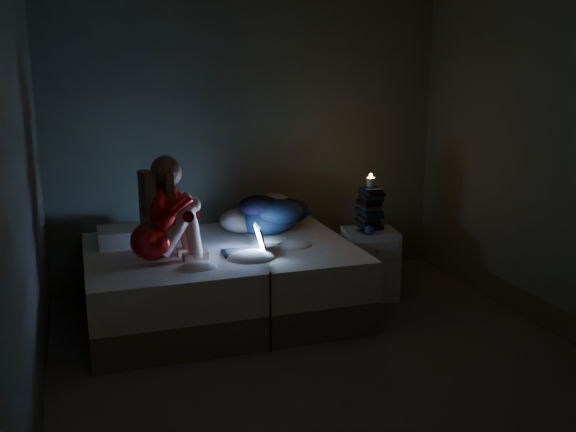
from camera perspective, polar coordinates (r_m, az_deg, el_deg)
name	(u,v)px	position (r m, az deg, el deg)	size (l,w,h in m)	color
floor	(328,366)	(4.42, 3.59, -13.26)	(3.60, 3.80, 0.02)	#443C38
wall_back	(251,141)	(5.80, -3.34, 6.78)	(3.60, 0.02, 2.60)	#48533C
wall_front	(537,262)	(2.39, 21.45, -3.87)	(3.60, 0.02, 2.60)	#48533C
wall_left	(20,192)	(3.72, -22.90, 1.96)	(0.02, 3.80, 2.60)	#48533C
wall_right	(565,161)	(4.97, 23.62, 4.55)	(0.02, 3.80, 2.60)	#48533C
bed	(221,281)	(5.14, -6.03, -5.79)	(2.07, 1.55, 0.57)	#B4AD9F
pillow	(129,236)	(5.23, -14.10, -1.75)	(0.48, 0.34, 0.14)	silver
woman	(151,211)	(4.62, -12.22, 0.47)	(0.48, 0.32, 0.78)	#8A0400
laptop	(243,239)	(4.82, -4.06, -2.10)	(0.32, 0.23, 0.23)	black
clothes_pile	(266,212)	(5.44, -1.98, 0.37)	(0.58, 0.46, 0.35)	#132341
nightstand	(370,264)	(5.55, 7.34, -4.26)	(0.44, 0.39, 0.59)	beige
book_stack	(370,209)	(5.50, 7.35, 0.63)	(0.19, 0.25, 0.35)	black
candle	(371,185)	(5.46, 7.42, 2.80)	(0.07, 0.07, 0.08)	beige
phone	(365,232)	(5.40, 6.95, -1.44)	(0.07, 0.14, 0.01)	black
blue_orb	(372,230)	(5.33, 7.58, -1.26)	(0.08, 0.08, 0.08)	navy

